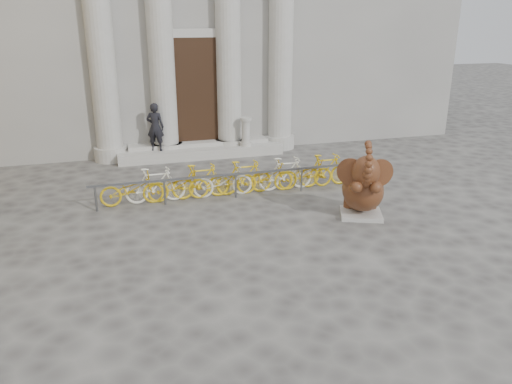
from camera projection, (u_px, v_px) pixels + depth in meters
name	position (u px, v px, depth m)	size (l,w,h in m)	color
ground	(288.00, 274.00, 9.97)	(80.00, 80.00, 0.00)	#474442
entrance_steps	(201.00, 152.00, 18.42)	(6.00, 1.20, 0.36)	#A8A59E
elephant_statue	(363.00, 189.00, 12.64)	(1.40, 1.65, 2.07)	#A8A59E
bike_rack	(233.00, 178.00, 14.30)	(8.00, 0.53, 1.00)	slate
pedestrian	(155.00, 127.00, 17.59)	(0.62, 0.41, 1.70)	black
balustrade_post	(246.00, 133.00, 18.37)	(0.43, 0.43, 1.05)	#A8A59E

